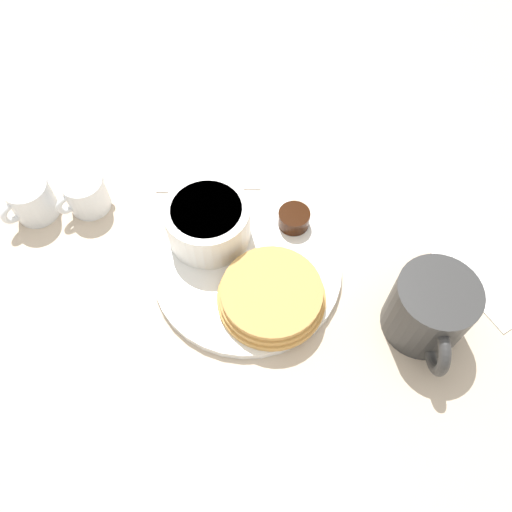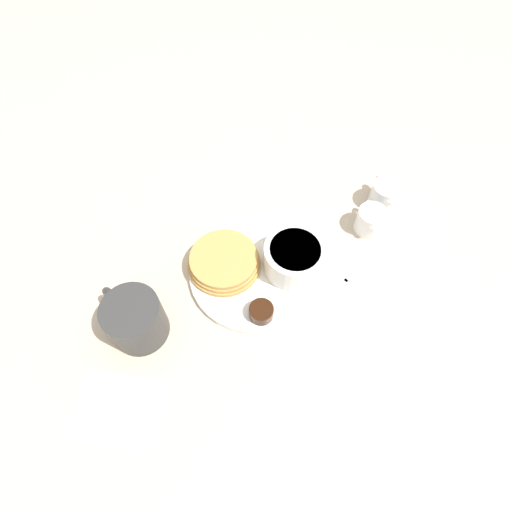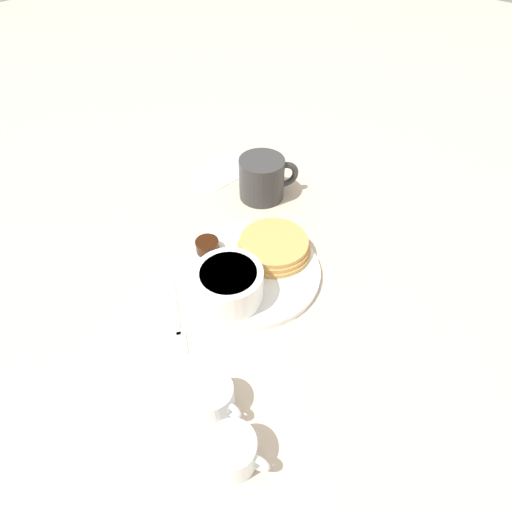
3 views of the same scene
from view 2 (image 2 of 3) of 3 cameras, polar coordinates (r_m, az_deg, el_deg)
ground_plane at (r=0.71m, az=-0.09°, el=-2.40°), size 4.00×4.00×0.00m
plate at (r=0.71m, az=-0.09°, el=-2.17°), size 0.23×0.23×0.01m
pancake_stack at (r=0.70m, az=-4.56°, el=-0.60°), size 0.13×0.13×0.03m
bowl at (r=0.69m, az=5.47°, el=-0.13°), size 0.11×0.11×0.06m
syrup_cup at (r=0.66m, az=0.75°, el=-7.98°), size 0.04×0.04×0.02m
butter_ramekin at (r=0.69m, az=6.72°, el=-1.53°), size 0.05×0.05×0.04m
coffee_mug at (r=0.66m, az=-16.94°, el=-8.60°), size 0.11×0.09×0.08m
creamer_pitcher_near at (r=0.78m, az=16.02°, el=4.94°), size 0.05×0.08×0.05m
creamer_pitcher_far at (r=0.82m, az=17.89°, el=8.31°), size 0.06×0.08×0.06m
fork at (r=0.71m, az=11.98°, el=-4.34°), size 0.09×0.13×0.00m
napkin at (r=0.67m, az=-19.16°, el=-19.87°), size 0.13×0.10×0.00m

